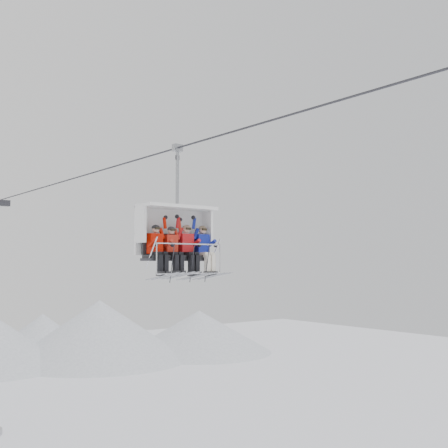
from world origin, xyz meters
TOP-DOWN VIEW (x-y plane):
  - haul_cable at (0.00, 0.00)m, footprint 0.06×50.00m
  - chairlift_carrier at (0.00, 2.46)m, footprint 2.47×1.17m
  - skier_far_left at (-0.81, 2.15)m, footprint 0.41×1.69m
  - skier_center_left at (-0.27, 2.14)m, footprint 0.39×1.69m
  - skier_center_right at (0.28, 2.15)m, footprint 0.42×1.69m
  - skier_far_right at (0.89, 2.15)m, footprint 0.42×1.69m

SIDE VIEW (x-z plane):
  - skier_center_left at x=-0.27m, z-range 9.41..10.98m
  - skier_far_left at x=-0.81m, z-range 9.40..11.02m
  - skier_center_right at x=0.28m, z-range 9.39..11.06m
  - skier_far_right at x=0.89m, z-range 9.39..11.06m
  - chairlift_carrier at x=0.00m, z-range 8.70..12.68m
  - haul_cable at x=0.00m, z-range 13.27..13.33m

